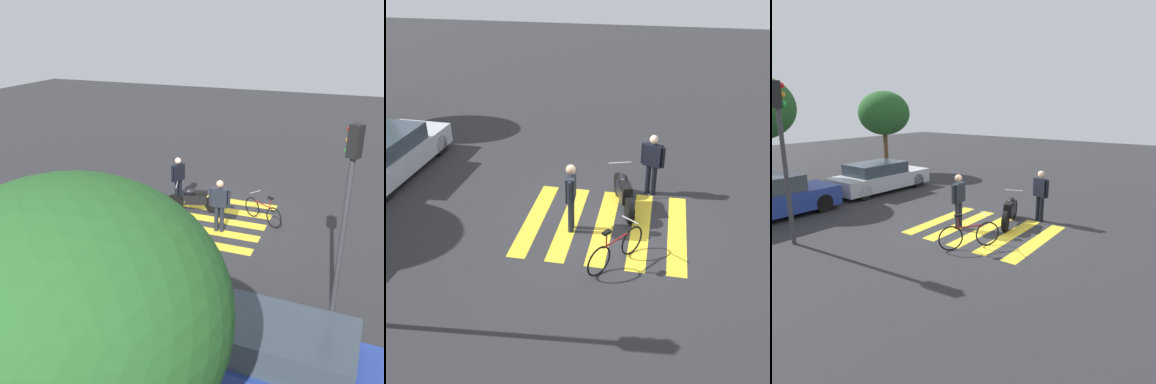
% 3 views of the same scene
% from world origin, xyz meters
% --- Properties ---
extents(ground_plane, '(60.00, 60.00, 0.00)m').
position_xyz_m(ground_plane, '(0.00, 0.00, 0.00)').
color(ground_plane, '#2B2B2D').
extents(police_motorcycle, '(2.01, 0.87, 1.04)m').
position_xyz_m(police_motorcycle, '(0.96, -0.37, 0.46)').
color(police_motorcycle, black).
rests_on(police_motorcycle, ground_plane).
extents(leaning_bicycle, '(1.50, 1.06, 1.01)m').
position_xyz_m(leaning_bicycle, '(-1.51, -0.45, 0.39)').
color(leaning_bicycle, black).
rests_on(leaning_bicycle, ground_plane).
extents(officer_on_foot, '(0.70, 0.24, 1.77)m').
position_xyz_m(officer_on_foot, '(-0.34, 0.78, 1.02)').
color(officer_on_foot, '#1E232D').
rests_on(officer_on_foot, ground_plane).
extents(officer_by_motorcycle, '(0.37, 0.65, 1.76)m').
position_xyz_m(officer_by_motorcycle, '(1.88, -1.03, 1.02)').
color(officer_by_motorcycle, black).
rests_on(officer_by_motorcycle, ground_plane).
extents(crosswalk_stripes, '(3.46, 4.05, 0.01)m').
position_xyz_m(crosswalk_stripes, '(0.00, -0.00, 0.00)').
color(crosswalk_stripes, yellow).
rests_on(crosswalk_stripes, ground_plane).
extents(car_blue_hatchback, '(4.55, 1.91, 1.50)m').
position_xyz_m(car_blue_hatchback, '(-3.38, 6.80, 0.71)').
color(car_blue_hatchback, black).
rests_on(car_blue_hatchback, ground_plane).
extents(car_silver_sedan, '(4.66, 2.04, 1.33)m').
position_xyz_m(car_silver_sedan, '(1.69, 6.87, 0.65)').
color(car_silver_sedan, black).
rests_on(car_silver_sedan, ground_plane).
extents(traffic_light_pole, '(0.36, 0.33, 4.52)m').
position_xyz_m(traffic_light_pole, '(-4.20, 3.83, 3.02)').
color(traffic_light_pole, '#38383D').
rests_on(traffic_light_pole, ground_plane).
extents(street_tree_mid, '(3.26, 3.26, 5.18)m').
position_xyz_m(street_tree_mid, '(-1.86, 10.31, 3.78)').
color(street_tree_mid, brown).
rests_on(street_tree_mid, ground_plane).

